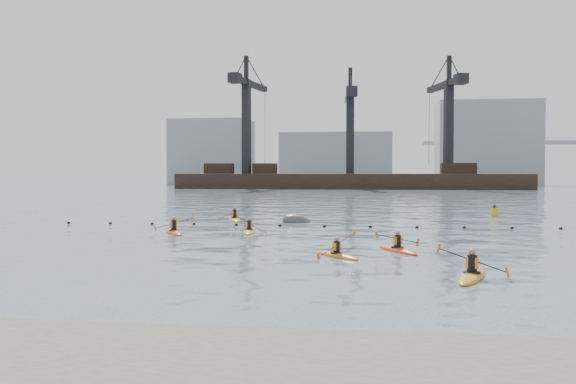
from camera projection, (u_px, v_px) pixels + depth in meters
name	position (u px, v px, depth m)	size (l,w,h in m)	color
ground	(237.00, 295.00, 18.21)	(400.00, 400.00, 0.00)	#394753
float_line	(302.00, 226.00, 40.60)	(33.24, 0.73, 0.24)	black
barge_pier	(349.00, 179.00, 127.15)	(72.00, 19.30, 29.50)	black
skyline	(363.00, 151.00, 166.47)	(141.00, 28.00, 22.00)	gray
kayaker_0	(337.00, 254.00, 26.30)	(2.35, 2.71, 1.21)	orange
kayaker_1	(472.00, 275.00, 21.03)	(2.39, 3.66, 1.28)	#C08316
kayaker_2	(174.00, 231.00, 36.14)	(2.30, 3.35, 1.17)	#DA4614
kayaker_3	(249.00, 231.00, 36.58)	(2.25, 3.24, 1.37)	gold
kayaker_4	(397.00, 249.00, 28.07)	(2.12, 3.29, 1.11)	red
kayaker_5	(235.00, 219.00, 45.32)	(2.42, 3.65, 1.36)	gold
mooring_buoy	(297.00, 222.00, 43.88)	(2.19, 1.29, 1.09)	#3B3E40
nav_buoy	(494.00, 212.00, 49.37)	(0.63, 0.63, 1.15)	gold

